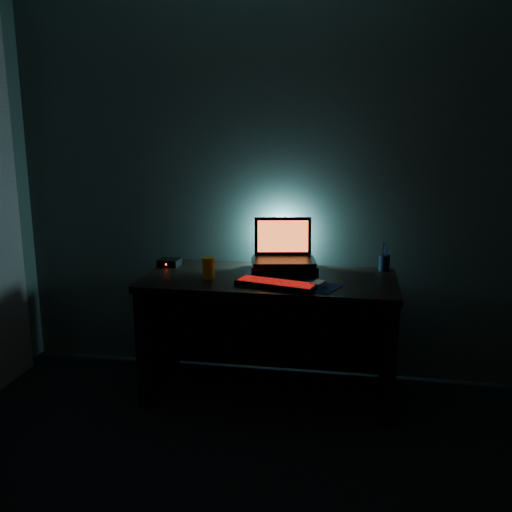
# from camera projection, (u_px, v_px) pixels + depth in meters

# --- Properties ---
(room) EXTENTS (3.50, 4.00, 2.50)m
(room) POSITION_uv_depth(u_px,v_px,m) (194.00, 255.00, 1.74)
(room) COLOR black
(room) RESTS_ON ground
(desk) EXTENTS (1.50, 0.70, 0.75)m
(desk) POSITION_uv_depth(u_px,v_px,m) (271.00, 315.00, 3.51)
(desk) COLOR black
(desk) RESTS_ON ground
(riser) EXTENTS (0.45, 0.37, 0.06)m
(riser) POSITION_uv_depth(u_px,v_px,m) (284.00, 267.00, 3.53)
(riser) COLOR black
(riser) RESTS_ON desk
(laptop) EXTENTS (0.42, 0.34, 0.26)m
(laptop) POSITION_uv_depth(u_px,v_px,m) (283.00, 251.00, 3.56)
(laptop) COLOR black
(laptop) RESTS_ON riser
(keyboard) EXTENTS (0.48, 0.26, 0.03)m
(keyboard) POSITION_uv_depth(u_px,v_px,m) (276.00, 284.00, 3.21)
(keyboard) COLOR black
(keyboard) RESTS_ON desk
(mousepad) EXTENTS (0.28, 0.27, 0.00)m
(mousepad) POSITION_uv_depth(u_px,v_px,m) (318.00, 287.00, 3.19)
(mousepad) COLOR navy
(mousepad) RESTS_ON desk
(mouse) EXTENTS (0.09, 0.11, 0.03)m
(mouse) POSITION_uv_depth(u_px,v_px,m) (318.00, 284.00, 3.18)
(mouse) COLOR #98989D
(mouse) RESTS_ON mousepad
(pen_cup) EXTENTS (0.07, 0.07, 0.10)m
(pen_cup) POSITION_uv_depth(u_px,v_px,m) (384.00, 263.00, 3.55)
(pen_cup) COLOR black
(pen_cup) RESTS_ON desk
(juice_glass) EXTENTS (0.08, 0.08, 0.13)m
(juice_glass) POSITION_uv_depth(u_px,v_px,m) (208.00, 268.00, 3.37)
(juice_glass) COLOR yellow
(juice_glass) RESTS_ON desk
(router) EXTENTS (0.14, 0.12, 0.04)m
(router) POSITION_uv_depth(u_px,v_px,m) (169.00, 262.00, 3.67)
(router) COLOR black
(router) RESTS_ON desk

